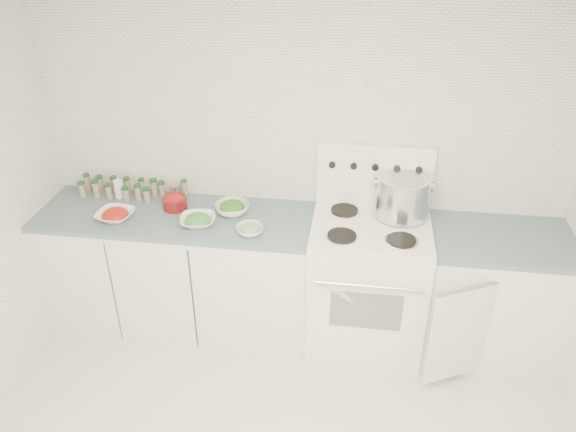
{
  "coord_description": "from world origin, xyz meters",
  "views": [
    {
      "loc": [
        0.37,
        -1.92,
        2.78
      ],
      "look_at": [
        -0.05,
        1.14,
        0.98
      ],
      "focal_mm": 35.0,
      "sensor_mm": 36.0,
      "label": 1
    }
  ],
  "objects_px": {
    "stove": "(367,280)",
    "stock_pot": "(403,194)",
    "bowl_snowpea": "(198,220)",
    "bowl_tomato": "(115,215)"
  },
  "relations": [
    {
      "from": "stock_pot",
      "to": "bowl_tomato",
      "type": "bearing_deg",
      "value": -172.2
    },
    {
      "from": "stove",
      "to": "stock_pot",
      "type": "relative_size",
      "value": 3.64
    },
    {
      "from": "stove",
      "to": "bowl_snowpea",
      "type": "relative_size",
      "value": 5.04
    },
    {
      "from": "stove",
      "to": "stock_pot",
      "type": "distance_m",
      "value": 0.64
    },
    {
      "from": "stock_pot",
      "to": "bowl_tomato",
      "type": "relative_size",
      "value": 1.44
    },
    {
      "from": "bowl_tomato",
      "to": "bowl_snowpea",
      "type": "bearing_deg",
      "value": 0.86
    },
    {
      "from": "stove",
      "to": "bowl_tomato",
      "type": "relative_size",
      "value": 5.25
    },
    {
      "from": "bowl_tomato",
      "to": "stock_pot",
      "type": "bearing_deg",
      "value": 7.8
    },
    {
      "from": "bowl_snowpea",
      "to": "stove",
      "type": "bearing_deg",
      "value": 5.19
    },
    {
      "from": "stove",
      "to": "bowl_snowpea",
      "type": "distance_m",
      "value": 1.2
    }
  ]
}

